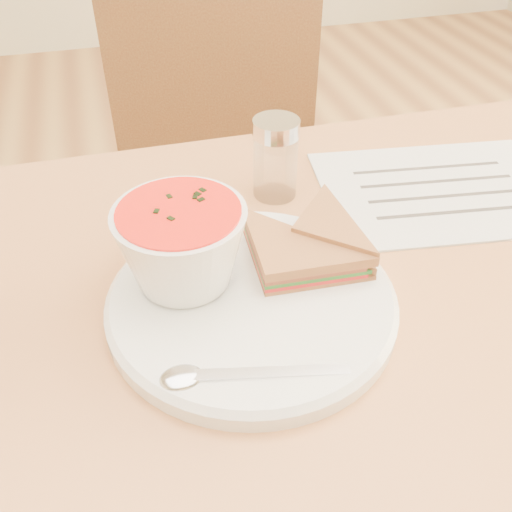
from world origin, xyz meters
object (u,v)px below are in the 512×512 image
object	(u,v)px
plate	(252,302)
soup_bowl	(182,249)
chair_far	(207,250)
condiment_shaker	(275,159)
dining_table	(304,475)

from	to	relation	value
plate	soup_bowl	distance (m)	0.09
plate	chair_far	bearing A→B (deg)	85.95
chair_far	plate	size ratio (longest dim) A/B	3.14
chair_far	soup_bowl	bearing A→B (deg)	97.10
condiment_shaker	dining_table	bearing A→B (deg)	-90.79
chair_far	condiment_shaker	size ratio (longest dim) A/B	8.80
plate	condiment_shaker	xyz separation A→B (m)	(0.08, 0.19, 0.04)
chair_far	soup_bowl	world-z (taller)	chair_far
dining_table	chair_far	size ratio (longest dim) A/B	1.11
dining_table	chair_far	xyz separation A→B (m)	(-0.05, 0.46, 0.08)
dining_table	condiment_shaker	size ratio (longest dim) A/B	9.72
soup_bowl	chair_far	bearing A→B (deg)	77.91
chair_far	plate	bearing A→B (deg)	105.14
chair_far	soup_bowl	size ratio (longest dim) A/B	7.09
chair_far	condiment_shaker	world-z (taller)	chair_far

